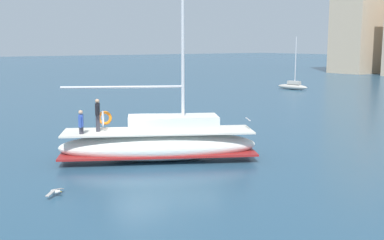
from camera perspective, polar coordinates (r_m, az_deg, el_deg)
name	(u,v)px	position (r m, az deg, el deg)	size (l,w,h in m)	color
ground_plane	(137,161)	(23.23, -6.62, -4.93)	(400.00, 400.00, 0.00)	#284C66
main_sailboat	(160,142)	(23.16, -3.86, -2.65)	(6.79, 9.55, 11.58)	white
moored_cutter_left	(293,86)	(60.41, 12.02, 4.06)	(4.19, 1.79, 6.48)	#B7B2A8
seagull	(55,191)	(18.59, -16.12, -8.24)	(0.72, 0.90, 0.17)	silver
mooring_buoy	(143,125)	(32.11, -5.85, -0.62)	(0.69, 0.69, 0.94)	yellow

